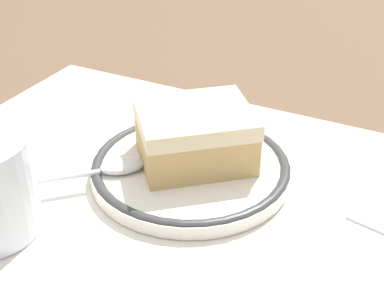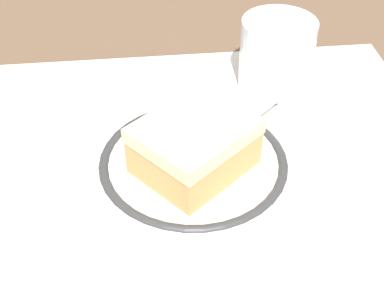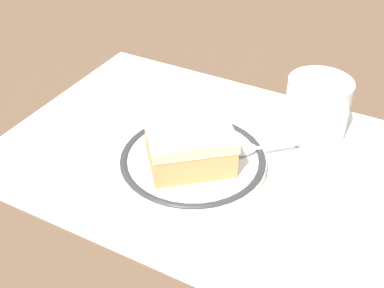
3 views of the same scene
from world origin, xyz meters
name	(u,v)px [view 3 (image 3 of 3)]	position (x,y,z in m)	size (l,w,h in m)	color
ground_plane	(203,154)	(0.00, 0.00, 0.00)	(2.40, 2.40, 0.00)	brown
placemat	(203,153)	(0.00, 0.00, 0.00)	(0.49, 0.36, 0.00)	beige
plate	(192,160)	(0.00, -0.03, 0.01)	(0.17, 0.17, 0.01)	silver
cake_slice	(193,146)	(0.00, -0.04, 0.04)	(0.12, 0.12, 0.05)	tan
spoon	(257,147)	(0.06, 0.02, 0.02)	(0.12, 0.11, 0.01)	silver
cup	(316,111)	(0.10, 0.10, 0.03)	(0.08, 0.08, 0.08)	silver
napkin	(122,107)	(-0.15, 0.04, 0.00)	(0.12, 0.11, 0.00)	white
sugar_packet	(78,131)	(-0.16, -0.04, 0.00)	(0.05, 0.03, 0.01)	white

